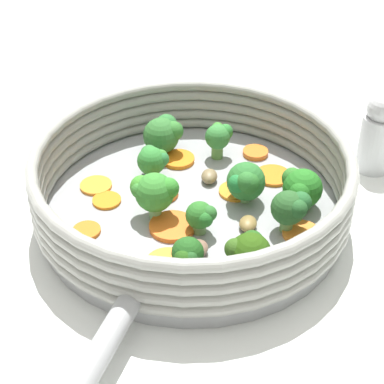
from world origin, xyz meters
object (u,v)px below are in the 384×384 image
carrot_slice_5 (96,186)px  carrot_slice_10 (176,228)px  broccoli_floret_0 (220,136)px  carrot_slice_7 (255,153)px  carrot_slice_6 (168,264)px  broccoli_floret_9 (163,134)px  carrot_slice_9 (160,194)px  broccoli_floret_6 (201,216)px  skillet (192,210)px  broccoli_floret_8 (246,182)px  carrot_slice_8 (87,231)px  broccoli_floret_3 (249,253)px  carrot_slice_4 (236,191)px  carrot_slice_1 (300,236)px  broccoli_floret_7 (300,187)px  broccoli_floret_5 (187,255)px  carrot_slice_3 (178,159)px  mushroom_piece_2 (195,250)px  salt_shaker (378,133)px  carrot_slice_2 (273,176)px  mushroom_piece_3 (211,177)px  mushroom_piece_0 (238,179)px  mushroom_piece_1 (248,224)px  broccoli_floret_2 (153,192)px  broccoli_floret_4 (153,160)px  broccoli_floret_1 (292,208)px  carrot_slice_0 (107,200)px

carrot_slice_5 → carrot_slice_10: carrot_slice_10 is taller
broccoli_floret_0 → carrot_slice_7: bearing=30.0°
carrot_slice_6 → broccoli_floret_9: broccoli_floret_9 is taller
carrot_slice_5 → carrot_slice_9: (0.07, 0.02, 0.00)m
broccoli_floret_6 → carrot_slice_7: bearing=90.7°
skillet → broccoli_floret_8: (0.05, 0.02, 0.04)m
carrot_slice_8 → broccoli_floret_3: (0.17, 0.01, 0.03)m
carrot_slice_4 → carrot_slice_8: same height
carrot_slice_1 → carrot_slice_6: size_ratio=0.89×
broccoli_floret_0 → broccoli_floret_7: size_ratio=0.91×
carrot_slice_1 → broccoli_floret_5: (-0.08, -0.10, 0.02)m
carrot_slice_3 → mushroom_piece_2: (0.09, -0.14, 0.00)m
carrot_slice_8 → salt_shaker: (0.23, 0.26, 0.03)m
carrot_slice_8 → broccoli_floret_9: bearing=89.0°
broccoli_floret_7 → carrot_slice_2: bearing=136.5°
mushroom_piece_3 → salt_shaker: bearing=40.6°
carrot_slice_6 → salt_shaker: size_ratio=0.44×
carrot_slice_10 → salt_shaker: size_ratio=0.48×
carrot_slice_7 → broccoli_floret_8: broccoli_floret_8 is taller
mushroom_piece_2 → mushroom_piece_3: size_ratio=1.29×
broccoli_floret_5 → mushroom_piece_0: 0.16m
salt_shaker → carrot_slice_8: bearing=-131.0°
carrot_slice_10 → mushroom_piece_1: 0.07m
carrot_slice_10 → broccoli_floret_2: bearing=162.5°
broccoli_floret_2 → carrot_slice_9: bearing=107.4°
broccoli_floret_3 → broccoli_floret_5: bearing=-153.9°
broccoli_floret_4 → mushroom_piece_0: broccoli_floret_4 is taller
carrot_slice_9 → broccoli_floret_0: broccoli_floret_0 is taller
carrot_slice_10 → broccoli_floret_1: broccoli_floret_1 is taller
carrot_slice_7 → broccoli_floret_4: size_ratio=0.79×
broccoli_floret_0 → broccoli_floret_6: (0.04, -0.14, -0.01)m
broccoli_floret_3 → mushroom_piece_3: broccoli_floret_3 is taller
carrot_slice_5 → carrot_slice_9: bearing=12.2°
broccoli_floret_6 → skillet: bearing=126.1°
mushroom_piece_1 → carrot_slice_4: bearing=123.9°
carrot_slice_2 → broccoli_floret_3: broccoli_floret_3 is taller
skillet → mushroom_piece_3: 0.05m
broccoli_floret_7 → salt_shaker: salt_shaker is taller
mushroom_piece_1 → broccoli_floret_1: bearing=19.7°
broccoli_floret_2 → broccoli_floret_5: size_ratio=1.26×
broccoli_floret_1 → mushroom_piece_3: 0.12m
broccoli_floret_7 → broccoli_floret_0: bearing=155.1°
carrot_slice_7 → carrot_slice_10: (-0.02, -0.16, -0.00)m
broccoli_floret_8 → mushroom_piece_2: (-0.01, -0.10, -0.02)m
skillet → broccoli_floret_2: broccoli_floret_2 is taller
carrot_slice_10 → salt_shaker: 0.27m
carrot_slice_7 → mushroom_piece_2: (0.01, -0.19, 0.00)m
carrot_slice_0 → broccoli_floret_8: (0.13, 0.06, 0.03)m
skillet → broccoli_floret_3: 0.13m
carrot_slice_4 → broccoli_floret_2: broccoli_floret_2 is taller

